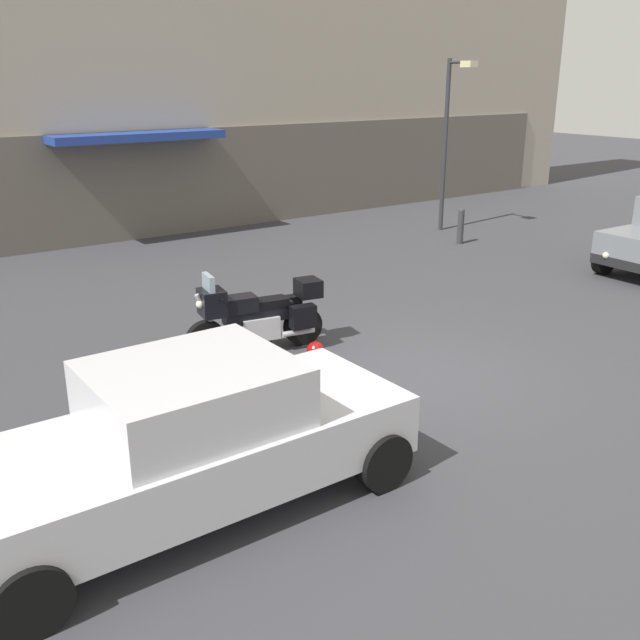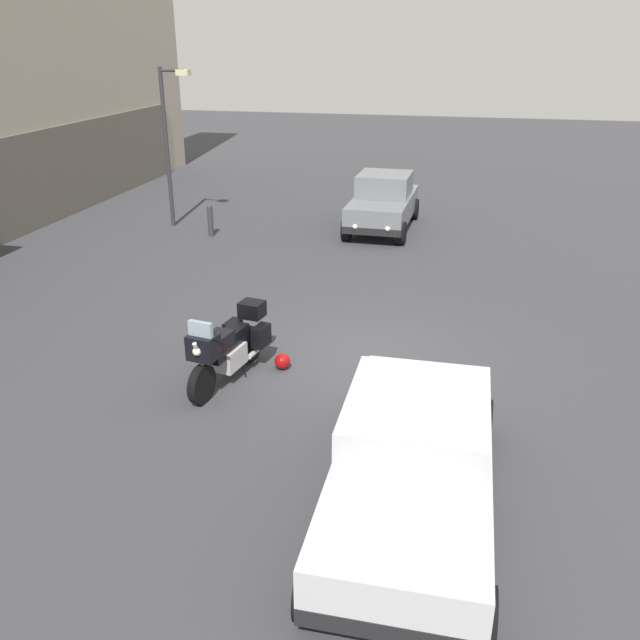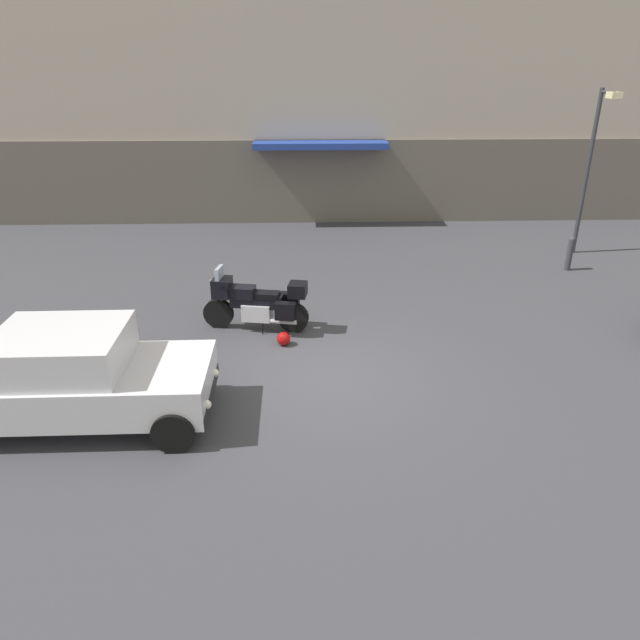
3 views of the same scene
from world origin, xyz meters
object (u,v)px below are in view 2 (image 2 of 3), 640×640
car_sedan_far (414,457)px  bollard_curbside (210,219)px  helmet (282,362)px  motorcycle (228,346)px  streetlamp_curbside (170,132)px  car_hatchback_near (383,202)px

car_sedan_far → bollard_curbside: size_ratio=4.91×
helmet → car_sedan_far: size_ratio=0.06×
motorcycle → streetlamp_curbside: bearing=-141.3°
motorcycle → car_sedan_far: car_sedan_far is taller
car_sedan_far → car_hatchback_near: bearing=9.3°
helmet → bollard_curbside: 8.80m
motorcycle → car_sedan_far: bearing=60.4°
car_sedan_far → helmet: bearing=37.6°
motorcycle → car_hatchback_near: bearing=-176.8°
car_hatchback_near → helmet: bearing=-0.9°
car_sedan_far → bollard_curbside: (10.95, 6.93, -0.29)m
motorcycle → car_hatchback_near: car_hatchback_near is taller
car_sedan_far → bollard_curbside: bearing=31.9°
helmet → streetlamp_curbside: size_ratio=0.06×
helmet → bollard_curbside: bearing=29.6°
motorcycle → helmet: (0.56, -0.77, -0.48)m
car_hatchback_near → bollard_curbside: (-1.90, 4.74, -0.31)m
motorcycle → streetlamp_curbside: (9.04, 5.00, 2.18)m
motorcycle → car_hatchback_near: size_ratio=0.58×
streetlamp_curbside → bollard_curbside: size_ratio=4.90×
helmet → car_hatchback_near: bearing=-2.4°
car_hatchback_near → streetlamp_curbside: bearing=-78.8°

